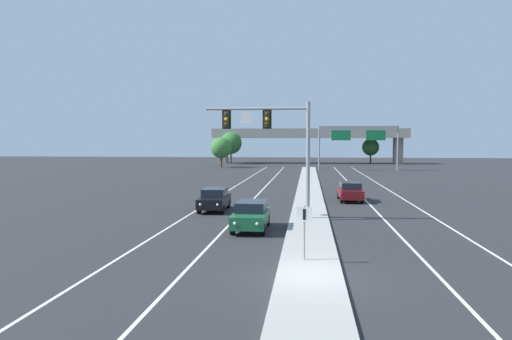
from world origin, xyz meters
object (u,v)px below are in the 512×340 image
object	(u,v)px
median_sign_post	(304,225)
tree_far_left_c	(221,148)
tree_far_left_a	(231,143)
car_oncoming_black	(214,199)
car_oncoming_green	(251,215)
highway_sign_gantry	(358,134)
tree_far_right_a	(371,147)
overhead_signal_mast	(275,135)
car_receding_darkred	(350,191)

from	to	relation	value
median_sign_post	tree_far_left_c	size ratio (longest dim) A/B	0.39
median_sign_post	tree_far_left_a	xyz separation A→B (m)	(-16.64, 84.83, 2.91)
car_oncoming_black	car_oncoming_green	bearing A→B (deg)	-64.10
median_sign_post	highway_sign_gantry	xyz separation A→B (m)	(8.42, 63.44, 4.58)
highway_sign_gantry	tree_far_left_c	distance (m)	25.35
car_oncoming_black	highway_sign_gantry	distance (m)	51.62
highway_sign_gantry	median_sign_post	bearing A→B (deg)	-97.56
car_oncoming_green	highway_sign_gantry	size ratio (longest dim) A/B	0.34
car_oncoming_green	highway_sign_gantry	distance (m)	57.66
car_oncoming_black	tree_far_right_a	xyz separation A→B (m)	(20.41, 77.00, 2.75)
car_oncoming_green	car_oncoming_black	world-z (taller)	same
median_sign_post	car_oncoming_black	bearing A→B (deg)	114.34
tree_far_left_a	tree_far_right_a	world-z (taller)	tree_far_left_a
tree_far_left_a	tree_far_right_a	distance (m)	31.27
highway_sign_gantry	tree_far_left_a	distance (m)	32.99
tree_far_left_a	tree_far_right_a	xyz separation A→B (m)	(30.58, 6.47, -0.92)
overhead_signal_mast	median_sign_post	bearing A→B (deg)	-79.89
overhead_signal_mast	highway_sign_gantry	bearing A→B (deg)	78.89
car_oncoming_green	tree_far_left_a	bearing A→B (deg)	99.96
median_sign_post	car_receding_darkred	bearing A→B (deg)	80.31
tree_far_left_a	car_oncoming_black	bearing A→B (deg)	-81.79
overhead_signal_mast	car_oncoming_black	distance (m)	7.29
car_oncoming_green	tree_far_left_a	size ratio (longest dim) A/B	0.65
car_receding_darkred	tree_far_left_c	size ratio (longest dim) A/B	0.80
tree_far_left_a	tree_far_right_a	size ratio (longest dim) A/B	1.26
tree_far_left_c	overhead_signal_mast	bearing A→B (deg)	-76.54
overhead_signal_mast	highway_sign_gantry	size ratio (longest dim) A/B	0.54
median_sign_post	car_oncoming_green	size ratio (longest dim) A/B	0.49
car_receding_darkred	tree_far_right_a	bearing A→B (deg)	81.62
median_sign_post	highway_sign_gantry	world-z (taller)	highway_sign_gantry
car_oncoming_green	overhead_signal_mast	bearing A→B (deg)	73.24
tree_far_right_a	tree_far_left_c	size ratio (longest dim) A/B	0.97
car_oncoming_green	tree_far_left_a	distance (m)	78.92
tree_far_left_c	tree_far_right_a	bearing A→B (deg)	35.79
median_sign_post	overhead_signal_mast	bearing A→B (deg)	100.11
median_sign_post	car_oncoming_green	world-z (taller)	median_sign_post
car_oncoming_green	car_receding_darkred	size ratio (longest dim) A/B	0.99
car_oncoming_black	tree_far_right_a	distance (m)	79.70
overhead_signal_mast	car_receding_darkred	xyz separation A→B (m)	(5.49, 10.09, -4.48)
overhead_signal_mast	car_oncoming_green	size ratio (longest dim) A/B	1.61
car_receding_darkred	tree_far_left_c	distance (m)	52.69
tree_far_right_a	tree_far_left_c	bearing A→B (deg)	-144.21
overhead_signal_mast	tree_far_left_a	xyz separation A→B (m)	(-14.72, 74.04, -0.81)
overhead_signal_mast	tree_far_right_a	xyz separation A→B (m)	(15.86, 80.51, -1.73)
tree_far_left_a	tree_far_left_c	bearing A→B (deg)	-87.65
overhead_signal_mast	tree_far_right_a	size ratio (longest dim) A/B	1.31
overhead_signal_mast	median_sign_post	xyz separation A→B (m)	(1.92, -10.79, -3.71)
car_oncoming_black	tree_far_left_a	distance (m)	71.35
car_receding_darkred	tree_far_left_c	world-z (taller)	tree_far_left_c
overhead_signal_mast	highway_sign_gantry	distance (m)	53.67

